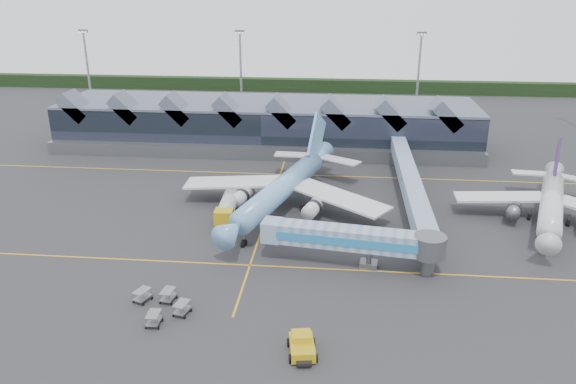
# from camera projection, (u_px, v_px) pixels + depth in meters

# --- Properties ---
(ground) EXTENTS (260.00, 260.00, 0.00)m
(ground) POSITION_uv_depth(u_px,v_px,m) (259.00, 238.00, 80.44)
(ground) COLOR #27272A
(ground) RESTS_ON ground
(taxi_stripes) EXTENTS (120.00, 60.00, 0.01)m
(taxi_stripes) POSITION_uv_depth(u_px,v_px,m) (268.00, 211.00, 89.72)
(taxi_stripes) COLOR orange
(taxi_stripes) RESTS_ON ground
(tree_line_far) EXTENTS (260.00, 4.00, 4.00)m
(tree_line_far) POSITION_uv_depth(u_px,v_px,m) (308.00, 85.00, 181.83)
(tree_line_far) COLOR black
(tree_line_far) RESTS_ON ground
(terminal) EXTENTS (90.00, 22.25, 12.52)m
(terminal) POSITION_uv_depth(u_px,v_px,m) (267.00, 124.00, 123.09)
(terminal) COLOR black
(terminal) RESTS_ON ground
(light_masts) EXTENTS (132.40, 42.56, 22.45)m
(light_masts) POSITION_uv_depth(u_px,v_px,m) (384.00, 79.00, 132.34)
(light_masts) COLOR gray
(light_masts) RESTS_ON ground
(main_airliner) EXTENTS (33.81, 39.77, 13.04)m
(main_airliner) POSITION_uv_depth(u_px,v_px,m) (285.00, 186.00, 89.69)
(main_airliner) COLOR #609BC2
(main_airliner) RESTS_ON ground
(regional_jet) EXTENTS (27.34, 30.59, 10.80)m
(regional_jet) POSITION_uv_depth(u_px,v_px,m) (552.00, 201.00, 84.58)
(regional_jet) COLOR silver
(regional_jet) RESTS_ON ground
(jet_bridge) EXTENTS (23.47, 6.41, 5.37)m
(jet_bridge) POSITION_uv_depth(u_px,v_px,m) (362.00, 241.00, 71.39)
(jet_bridge) COLOR #6889AE
(jet_bridge) RESTS_ON ground
(fuel_truck) EXTENTS (3.51, 10.75, 3.59)m
(fuel_truck) POSITION_uv_depth(u_px,v_px,m) (228.00, 207.00, 86.21)
(fuel_truck) COLOR black
(fuel_truck) RESTS_ON ground
(pushback_tug) EXTENTS (3.33, 4.68, 1.94)m
(pushback_tug) POSITION_uv_depth(u_px,v_px,m) (302.00, 346.00, 55.72)
(pushback_tug) COLOR #BF9C12
(pushback_tug) RESTS_ON ground
(baggage_carts) EXTENTS (7.22, 6.94, 1.45)m
(baggage_carts) POSITION_uv_depth(u_px,v_px,m) (162.00, 304.00, 62.96)
(baggage_carts) COLOR gray
(baggage_carts) RESTS_ON ground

